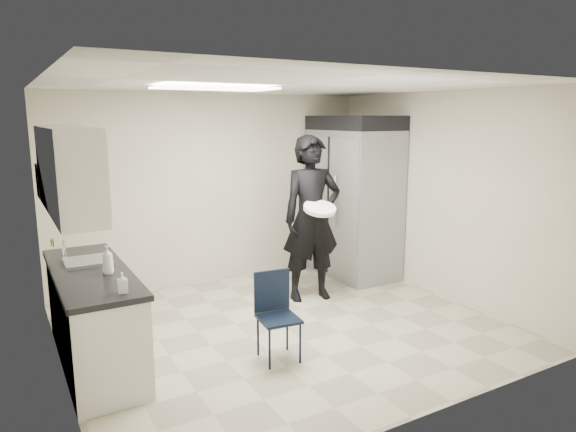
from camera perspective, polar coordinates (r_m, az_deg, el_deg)
floor at (r=5.77m, az=-0.19°, el=-12.34°), size 4.50×4.50×0.00m
ceiling at (r=5.31m, az=-0.21°, el=14.38°), size 4.50×4.50×0.00m
back_wall at (r=7.18m, az=-8.11°, el=2.98°), size 4.50×0.00×4.50m
left_wall at (r=4.73m, az=-24.66°, el=-2.05°), size 0.00×4.00×4.00m
right_wall at (r=6.77m, az=16.61°, el=2.16°), size 0.00×4.00×4.00m
ceiling_panel at (r=5.41m, az=-8.08°, el=13.89°), size 1.20×0.60×0.02m
lower_counter at (r=5.20m, az=-20.76°, el=-10.67°), size 0.60×1.90×0.86m
countertop at (r=5.06m, az=-21.11°, el=-5.85°), size 0.64×1.95×0.05m
sink at (r=5.30m, az=-21.31°, el=-5.27°), size 0.42×0.40×0.14m
faucet at (r=5.24m, az=-23.58°, el=-3.93°), size 0.02×0.02×0.24m
upper_cabinets at (r=4.86m, az=-23.32°, el=4.66°), size 0.35×1.80×0.75m
towel_dispenser at (r=6.02m, az=-25.09°, el=3.60°), size 0.22×0.30×0.35m
notice_sticker_left at (r=4.85m, az=-24.63°, el=-2.73°), size 0.00×0.12×0.07m
notice_sticker_right at (r=5.05m, az=-24.81°, el=-2.69°), size 0.00×0.12×0.07m
commercial_fridge at (r=7.48m, az=7.21°, el=1.38°), size 0.80×1.35×2.10m
fridge_compressor at (r=7.38m, az=7.42°, el=10.22°), size 0.80×1.35×0.20m
folding_chair at (r=4.94m, az=-1.04°, el=-11.36°), size 0.40×0.40×0.82m
man_tuxedo at (r=6.40m, az=2.64°, el=-0.30°), size 0.83×0.63×2.07m
bucket_lid at (r=6.14m, az=3.55°, el=0.85°), size 0.45×0.45×0.05m
soap_bottle_a at (r=4.84m, az=-19.41°, el=-4.60°), size 0.14×0.14×0.26m
soap_bottle_b at (r=4.30m, az=-17.91°, el=-7.05°), size 0.08×0.09×0.17m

